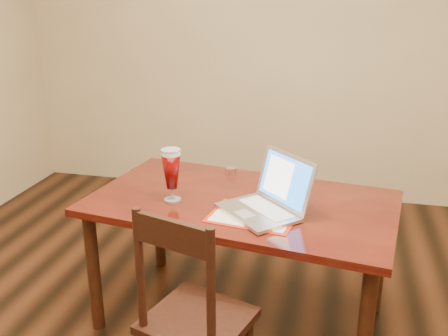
# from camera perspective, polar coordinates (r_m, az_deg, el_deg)

# --- Properties ---
(dining_table) EXTENTS (1.58, 1.03, 0.96)m
(dining_table) POSITION_cam_1_polar(r_m,az_deg,el_deg) (2.49, 1.90, -5.20)
(dining_table) COLOR #52150B
(dining_table) RESTS_ON ground
(dining_chair) EXTENTS (0.48, 0.47, 0.92)m
(dining_chair) POSITION_cam_1_polar(r_m,az_deg,el_deg) (2.08, -3.55, -16.78)
(dining_chair) COLOR black
(dining_chair) RESTS_ON ground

